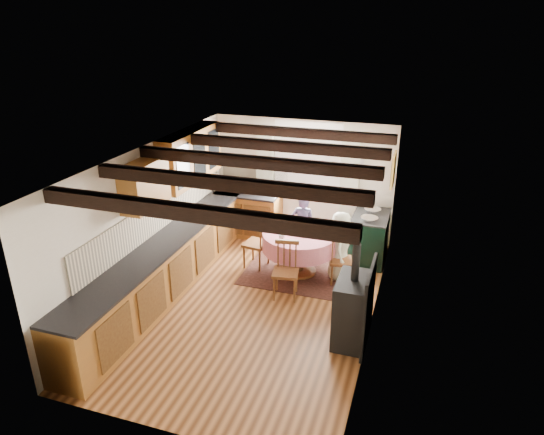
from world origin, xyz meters
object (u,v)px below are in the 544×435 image
(dining_table, at_px, (299,254))
(chair_near, at_px, (286,271))
(chair_left, at_px, (256,242))
(chair_right, at_px, (341,259))
(child_right, at_px, (340,246))
(aga_range, at_px, (369,237))
(child_far, at_px, (303,226))
(cup, at_px, (282,237))
(cast_iron_stove, at_px, (354,294))

(dining_table, relative_size, chair_near, 1.36)
(dining_table, relative_size, chair_left, 1.32)
(chair_left, bearing_deg, chair_near, 52.10)
(chair_left, height_order, chair_right, chair_left)
(chair_left, distance_m, child_right, 1.51)
(chair_right, bearing_deg, aga_range, -30.73)
(chair_right, relative_size, child_far, 0.72)
(aga_range, height_order, cup, aga_range)
(child_far, height_order, child_right, child_far)
(dining_table, xyz_separation_m, child_far, (-0.11, 0.66, 0.23))
(chair_near, height_order, chair_right, chair_near)
(aga_range, relative_size, cup, 8.84)
(aga_range, bearing_deg, chair_near, -122.04)
(chair_left, xyz_separation_m, child_far, (0.69, 0.64, 0.13))
(cast_iron_stove, xyz_separation_m, child_right, (-0.50, 1.70, -0.14))
(chair_left, height_order, child_far, child_far)
(cast_iron_stove, xyz_separation_m, cup, (-1.41, 1.27, 0.08))
(aga_range, bearing_deg, cup, -135.43)
(dining_table, xyz_separation_m, chair_left, (-0.80, 0.02, 0.10))
(dining_table, distance_m, chair_near, 0.82)
(cast_iron_stove, distance_m, child_far, 2.64)
(dining_table, height_order, child_far, child_far)
(aga_range, relative_size, cast_iron_stove, 0.66)
(chair_near, height_order, child_right, child_right)
(aga_range, height_order, child_right, child_right)
(cast_iron_stove, height_order, cup, cast_iron_stove)
(cup, bearing_deg, aga_range, 44.57)
(aga_range, xyz_separation_m, cast_iron_stove, (0.11, -2.55, 0.29))
(dining_table, relative_size, cast_iron_stove, 0.86)
(chair_right, bearing_deg, cast_iron_stove, -176.14)
(cup, bearing_deg, dining_table, 58.98)
(chair_near, bearing_deg, dining_table, 80.00)
(chair_left, distance_m, chair_right, 1.56)
(dining_table, distance_m, chair_right, 0.75)
(dining_table, bearing_deg, cup, -121.02)
(cast_iron_stove, relative_size, child_far, 1.22)
(child_right, distance_m, cup, 1.03)
(chair_left, relative_size, cast_iron_stove, 0.65)
(chair_right, xyz_separation_m, aga_range, (0.34, 1.00, 0.01))
(chair_near, distance_m, cup, 0.62)
(aga_range, bearing_deg, chair_right, -108.53)
(dining_table, relative_size, aga_range, 1.30)
(aga_range, height_order, child_far, child_far)
(child_right, bearing_deg, child_far, 49.15)
(chair_near, distance_m, child_far, 1.49)
(child_far, bearing_deg, aga_range, -168.89)
(chair_near, xyz_separation_m, aga_range, (1.09, 1.74, -0.02))
(cup, bearing_deg, chair_left, 147.75)
(chair_near, relative_size, cast_iron_stove, 0.63)
(child_right, bearing_deg, cup, 110.40)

